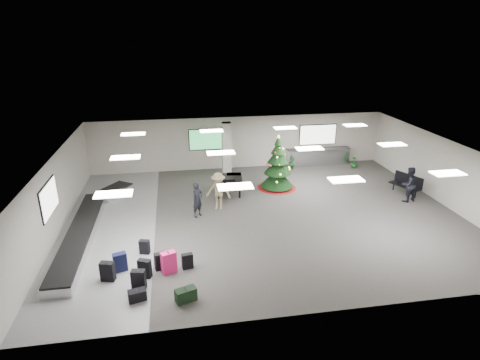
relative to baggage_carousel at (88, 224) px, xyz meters
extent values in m
plane|color=#373432|center=(7.84, 0.08, -0.21)|extent=(18.00, 18.00, 0.00)
cube|color=#B3ADA4|center=(7.84, 7.08, 1.39)|extent=(18.00, 0.02, 3.20)
cube|color=#B3ADA4|center=(7.84, -6.92, 1.39)|extent=(18.00, 0.02, 3.20)
cube|color=#B3ADA4|center=(-1.16, 0.08, 1.39)|extent=(0.02, 14.00, 3.20)
cube|color=#B3ADA4|center=(16.84, 0.08, 1.39)|extent=(0.02, 14.00, 3.20)
cube|color=silver|center=(7.84, 0.08, 2.99)|extent=(18.00, 14.00, 0.02)
cube|color=slate|center=(0.84, 0.08, -0.21)|extent=(4.00, 14.00, 0.01)
cube|color=#B8B2A8|center=(6.84, 5.68, 1.39)|extent=(0.50, 0.50, 3.20)
cube|color=green|center=(5.84, 7.03, 1.69)|extent=(2.20, 0.08, 1.30)
cube|color=white|center=(12.84, 7.03, 1.69)|extent=(2.40, 0.08, 1.30)
cube|color=white|center=(-1.11, -0.92, 1.69)|extent=(0.08, 2.10, 1.30)
cube|color=white|center=(1.84, -3.92, 2.93)|extent=(1.20, 0.60, 0.04)
cube|color=white|center=(1.84, 0.08, 2.93)|extent=(1.20, 0.60, 0.04)
cube|color=white|center=(1.84, 4.08, 2.93)|extent=(1.20, 0.60, 0.04)
cube|color=white|center=(5.84, -3.92, 2.93)|extent=(1.20, 0.60, 0.04)
cube|color=white|center=(5.84, 0.08, 2.93)|extent=(1.20, 0.60, 0.04)
cube|color=white|center=(5.84, 4.08, 2.93)|extent=(1.20, 0.60, 0.04)
cube|color=white|center=(9.84, -3.92, 2.93)|extent=(1.20, 0.60, 0.04)
cube|color=white|center=(9.84, 0.08, 2.93)|extent=(1.20, 0.60, 0.04)
cube|color=white|center=(9.84, 4.08, 2.93)|extent=(1.20, 0.60, 0.04)
cube|color=white|center=(13.84, -3.92, 2.93)|extent=(1.20, 0.60, 0.04)
cube|color=white|center=(13.84, 0.08, 2.93)|extent=(1.20, 0.60, 0.04)
cube|color=white|center=(13.84, 4.08, 2.93)|extent=(1.20, 0.60, 0.04)
cube|color=silver|center=(-0.16, -0.92, -0.02)|extent=(1.00, 8.00, 0.38)
cube|color=black|center=(-0.16, -0.92, 0.19)|extent=(0.95, 7.90, 0.05)
cube|color=silver|center=(0.64, 3.68, -0.02)|extent=(1.97, 2.21, 0.38)
cube|color=black|center=(0.64, 3.68, 0.19)|extent=(1.87, 2.10, 0.05)
cube|color=silver|center=(12.84, 6.73, 0.31)|extent=(4.00, 0.60, 1.05)
cube|color=#2A2A2C|center=(12.84, 6.73, 0.85)|extent=(4.05, 0.65, 0.04)
cube|color=black|center=(2.45, -4.76, 0.14)|extent=(0.50, 0.35, 0.71)
cube|color=black|center=(2.45, -4.76, 0.51)|extent=(0.06, 0.16, 0.02)
cube|color=black|center=(2.61, -4.09, 0.13)|extent=(0.50, 0.38, 0.68)
cube|color=black|center=(2.61, -4.09, 0.48)|extent=(0.08, 0.14, 0.02)
cube|color=#F21F71|center=(3.44, -3.94, 0.19)|extent=(0.59, 0.46, 0.81)
cube|color=black|center=(3.44, -3.94, 0.61)|extent=(0.10, 0.18, 0.02)
cube|color=black|center=(3.15, -3.67, 0.11)|extent=(0.48, 0.35, 0.64)
cube|color=black|center=(3.15, -3.67, 0.44)|extent=(0.07, 0.14, 0.02)
cube|color=black|center=(1.73, -3.55, 0.14)|extent=(0.52, 0.40, 0.71)
cube|color=black|center=(1.73, -3.55, 0.50)|extent=(0.08, 0.16, 0.02)
cube|color=black|center=(1.36, -4.08, 0.14)|extent=(0.52, 0.37, 0.71)
cube|color=black|center=(1.36, -4.08, 0.51)|extent=(0.07, 0.16, 0.02)
cube|color=black|center=(3.96, -5.65, 0.01)|extent=(0.74, 0.53, 0.44)
cube|color=black|center=(3.96, -5.65, 0.24)|extent=(0.10, 0.20, 0.02)
cube|color=black|center=(4.10, -3.77, 0.08)|extent=(0.43, 0.28, 0.58)
cube|color=black|center=(4.10, -3.77, 0.37)|extent=(0.05, 0.13, 0.02)
cube|color=black|center=(2.51, -2.47, 0.07)|extent=(0.43, 0.31, 0.56)
cube|color=black|center=(2.51, -2.47, 0.36)|extent=(0.06, 0.13, 0.02)
cube|color=black|center=(2.43, -5.36, -0.03)|extent=(0.61, 0.43, 0.37)
cube|color=black|center=(2.43, -5.36, 0.16)|extent=(0.07, 0.19, 0.02)
cone|color=maroon|center=(9.28, 3.35, -0.15)|extent=(2.11, 2.11, 0.13)
cylinder|color=#3F2819|center=(9.28, 3.35, 0.07)|extent=(0.13, 0.13, 0.56)
cone|color=black|center=(9.28, 3.35, 0.40)|extent=(1.78, 1.78, 1.00)
cone|color=black|center=(9.28, 3.35, 1.07)|extent=(1.45, 1.45, 0.89)
cone|color=black|center=(9.28, 3.35, 1.62)|extent=(1.11, 1.11, 0.78)
cone|color=black|center=(9.28, 3.35, 2.07)|extent=(0.78, 0.78, 0.67)
cone|color=black|center=(9.28, 3.35, 2.46)|extent=(0.44, 0.44, 0.50)
cone|color=#FFE566|center=(9.28, 3.35, 2.70)|extent=(0.18, 0.18, 0.20)
cube|color=black|center=(6.56, 2.96, 0.53)|extent=(1.55, 1.71, 0.25)
cube|color=black|center=(6.48, 2.11, 0.45)|extent=(1.33, 0.40, 0.09)
cube|color=white|center=(6.47, 2.08, 0.51)|extent=(1.18, 0.24, 0.02)
cube|color=black|center=(6.50, 2.33, 0.71)|extent=(0.63, 0.09, 0.20)
cylinder|color=black|center=(5.96, 2.39, 0.09)|extent=(0.09, 0.09, 0.61)
cylinder|color=black|center=(7.04, 2.28, 0.09)|extent=(0.09, 0.09, 0.61)
cylinder|color=black|center=(6.63, 3.59, 0.09)|extent=(0.09, 0.09, 0.61)
cube|color=black|center=(15.66, 1.35, 0.25)|extent=(1.16, 1.74, 0.07)
cylinder|color=black|center=(15.66, 0.69, 0.01)|extent=(0.07, 0.07, 0.44)
cylinder|color=black|center=(15.66, 2.01, 0.01)|extent=(0.07, 0.07, 0.44)
cube|color=black|center=(15.91, 1.35, 0.56)|extent=(0.70, 1.54, 0.55)
imported|color=black|center=(4.77, 0.48, 0.60)|extent=(0.70, 0.69, 1.63)
imported|color=#8D7F57|center=(5.82, 1.15, 0.71)|extent=(1.34, 1.03, 1.84)
imported|color=black|center=(15.28, 0.48, 0.69)|extent=(1.00, 0.86, 1.80)
imported|color=#14411C|center=(10.97, 6.21, 0.17)|extent=(0.52, 0.54, 0.77)
imported|color=#14411C|center=(14.90, 5.83, 0.15)|extent=(0.57, 0.57, 0.72)
camera|label=1|loc=(3.90, -16.43, 7.97)|focal=30.00mm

